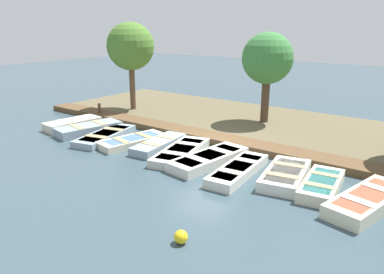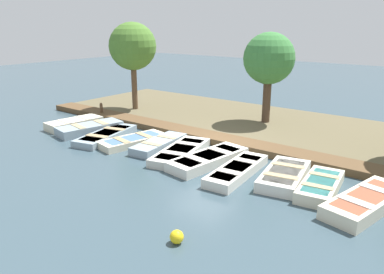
{
  "view_description": "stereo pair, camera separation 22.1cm",
  "coord_description": "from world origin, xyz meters",
  "px_view_note": "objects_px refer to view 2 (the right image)",
  "views": [
    {
      "loc": [
        12.23,
        8.38,
        5.12
      ],
      "look_at": [
        0.41,
        -0.36,
        0.65
      ],
      "focal_mm": 35.0,
      "sensor_mm": 36.0,
      "label": 1
    },
    {
      "loc": [
        12.1,
        8.56,
        5.12
      ],
      "look_at": [
        0.41,
        -0.36,
        0.65
      ],
      "focal_mm": 35.0,
      "sensor_mm": 36.0,
      "label": 2
    }
  ],
  "objects_px": {
    "buoy": "(177,237)",
    "rowboat_2": "(106,135)",
    "rowboat_0": "(74,123)",
    "rowboat_3": "(133,141)",
    "rowboat_5": "(181,152)",
    "rowboat_10": "(366,202)",
    "rowboat_4": "(159,144)",
    "rowboat_7": "(237,170)",
    "mooring_post_near": "(101,110)",
    "rowboat_1": "(90,128)",
    "park_tree_far_left": "(133,47)",
    "park_tree_left": "(269,59)",
    "rowboat_6": "(208,159)",
    "rowboat_9": "(320,186)",
    "rowboat_8": "(284,175)"
  },
  "relations": [
    {
      "from": "rowboat_3",
      "to": "rowboat_6",
      "type": "distance_m",
      "value": 4.05
    },
    {
      "from": "rowboat_0",
      "to": "park_tree_left",
      "type": "relative_size",
      "value": 0.61
    },
    {
      "from": "rowboat_7",
      "to": "buoy",
      "type": "relative_size",
      "value": 9.82
    },
    {
      "from": "rowboat_7",
      "to": "rowboat_10",
      "type": "distance_m",
      "value": 4.24
    },
    {
      "from": "rowboat_8",
      "to": "park_tree_left",
      "type": "height_order",
      "value": "park_tree_left"
    },
    {
      "from": "rowboat_3",
      "to": "mooring_post_near",
      "type": "height_order",
      "value": "mooring_post_near"
    },
    {
      "from": "buoy",
      "to": "park_tree_far_left",
      "type": "xyz_separation_m",
      "value": [
        -9.37,
        -10.98,
        3.66
      ]
    },
    {
      "from": "rowboat_0",
      "to": "rowboat_3",
      "type": "distance_m",
      "value": 4.43
    },
    {
      "from": "rowboat_5",
      "to": "park_tree_left",
      "type": "distance_m",
      "value": 7.13
    },
    {
      "from": "rowboat_5",
      "to": "rowboat_6",
      "type": "height_order",
      "value": "rowboat_6"
    },
    {
      "from": "rowboat_10",
      "to": "mooring_post_near",
      "type": "bearing_deg",
      "value": -87.01
    },
    {
      "from": "park_tree_left",
      "to": "rowboat_4",
      "type": "bearing_deg",
      "value": -17.43
    },
    {
      "from": "rowboat_1",
      "to": "rowboat_3",
      "type": "height_order",
      "value": "rowboat_1"
    },
    {
      "from": "rowboat_5",
      "to": "park_tree_far_left",
      "type": "relative_size",
      "value": 0.7
    },
    {
      "from": "rowboat_4",
      "to": "rowboat_10",
      "type": "height_order",
      "value": "rowboat_10"
    },
    {
      "from": "rowboat_7",
      "to": "mooring_post_near",
      "type": "distance_m",
      "value": 10.8
    },
    {
      "from": "rowboat_5",
      "to": "rowboat_2",
      "type": "bearing_deg",
      "value": -99.97
    },
    {
      "from": "rowboat_9",
      "to": "rowboat_8",
      "type": "bearing_deg",
      "value": -102.04
    },
    {
      "from": "rowboat_0",
      "to": "rowboat_2",
      "type": "height_order",
      "value": "rowboat_0"
    },
    {
      "from": "rowboat_1",
      "to": "park_tree_left",
      "type": "distance_m",
      "value": 9.48
    },
    {
      "from": "rowboat_1",
      "to": "park_tree_far_left",
      "type": "distance_m",
      "value": 5.95
    },
    {
      "from": "buoy",
      "to": "rowboat_2",
      "type": "bearing_deg",
      "value": -119.98
    },
    {
      "from": "rowboat_5",
      "to": "rowboat_10",
      "type": "height_order",
      "value": "rowboat_10"
    },
    {
      "from": "rowboat_3",
      "to": "buoy",
      "type": "relative_size",
      "value": 9.37
    },
    {
      "from": "rowboat_9",
      "to": "rowboat_10",
      "type": "height_order",
      "value": "rowboat_10"
    },
    {
      "from": "rowboat_4",
      "to": "buoy",
      "type": "distance_m",
      "value": 7.35
    },
    {
      "from": "rowboat_3",
      "to": "rowboat_4",
      "type": "height_order",
      "value": "rowboat_4"
    },
    {
      "from": "park_tree_far_left",
      "to": "rowboat_10",
      "type": "bearing_deg",
      "value": 71.72
    },
    {
      "from": "park_tree_far_left",
      "to": "rowboat_3",
      "type": "bearing_deg",
      "value": 44.65
    },
    {
      "from": "rowboat_5",
      "to": "buoy",
      "type": "bearing_deg",
      "value": 24.41
    },
    {
      "from": "rowboat_8",
      "to": "rowboat_10",
      "type": "xyz_separation_m",
      "value": [
        0.42,
        2.7,
        0.02
      ]
    },
    {
      "from": "rowboat_5",
      "to": "rowboat_7",
      "type": "height_order",
      "value": "rowboat_7"
    },
    {
      "from": "rowboat_9",
      "to": "park_tree_left",
      "type": "bearing_deg",
      "value": -148.23
    },
    {
      "from": "rowboat_4",
      "to": "buoy",
      "type": "bearing_deg",
      "value": 38.72
    },
    {
      "from": "rowboat_3",
      "to": "buoy",
      "type": "height_order",
      "value": "buoy"
    },
    {
      "from": "rowboat_1",
      "to": "rowboat_4",
      "type": "height_order",
      "value": "rowboat_1"
    },
    {
      "from": "rowboat_3",
      "to": "rowboat_4",
      "type": "distance_m",
      "value": 1.32
    },
    {
      "from": "rowboat_7",
      "to": "rowboat_10",
      "type": "relative_size",
      "value": 0.98
    },
    {
      "from": "rowboat_6",
      "to": "park_tree_far_left",
      "type": "xyz_separation_m",
      "value": [
        -4.5,
        -8.51,
        3.64
      ]
    },
    {
      "from": "rowboat_6",
      "to": "rowboat_0",
      "type": "bearing_deg",
      "value": -83.03
    },
    {
      "from": "rowboat_0",
      "to": "park_tree_left",
      "type": "distance_m",
      "value": 10.39
    },
    {
      "from": "rowboat_4",
      "to": "rowboat_6",
      "type": "xyz_separation_m",
      "value": [
        0.28,
        2.76,
        0.02
      ]
    },
    {
      "from": "rowboat_7",
      "to": "rowboat_10",
      "type": "xyz_separation_m",
      "value": [
        -0.1,
        4.23,
        0.04
      ]
    },
    {
      "from": "rowboat_2",
      "to": "buoy",
      "type": "height_order",
      "value": "buoy"
    },
    {
      "from": "rowboat_6",
      "to": "buoy",
      "type": "relative_size",
      "value": 10.37
    },
    {
      "from": "buoy",
      "to": "park_tree_far_left",
      "type": "bearing_deg",
      "value": -130.49
    },
    {
      "from": "buoy",
      "to": "park_tree_far_left",
      "type": "relative_size",
      "value": 0.07
    },
    {
      "from": "rowboat_7",
      "to": "rowboat_8",
      "type": "height_order",
      "value": "rowboat_8"
    },
    {
      "from": "rowboat_0",
      "to": "rowboat_3",
      "type": "relative_size",
      "value": 0.89
    },
    {
      "from": "rowboat_0",
      "to": "rowboat_4",
      "type": "relative_size",
      "value": 0.94
    }
  ]
}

